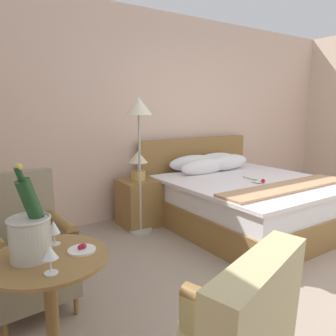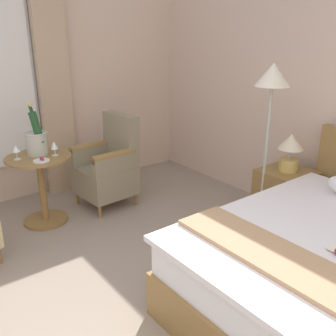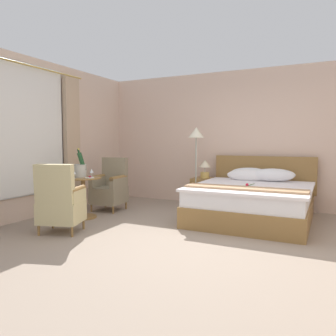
{
  "view_description": "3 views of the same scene",
  "coord_description": "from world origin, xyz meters",
  "px_view_note": "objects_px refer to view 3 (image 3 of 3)",
  "views": [
    {
      "loc": [
        -2.75,
        -1.24,
        1.47
      ],
      "look_at": [
        -1.06,
        1.3,
        0.92
      ],
      "focal_mm": 35.0,
      "sensor_mm": 36.0,
      "label": 1
    },
    {
      "loc": [
        1.14,
        -0.68,
        1.83
      ],
      "look_at": [
        -0.87,
        0.87,
        0.92
      ],
      "focal_mm": 40.0,
      "sensor_mm": 36.0,
      "label": 2
    },
    {
      "loc": [
        1.41,
        -3.94,
        1.32
      ],
      "look_at": [
        -1.05,
        1.05,
        0.87
      ],
      "focal_mm": 35.0,
      "sensor_mm": 36.0,
      "label": 3
    }
  ],
  "objects_px": {
    "wine_glass_near_bucket": "(74,172)",
    "wine_glass_near_edge": "(92,171)",
    "bedside_lamp": "(205,167)",
    "side_table_round": "(83,195)",
    "nightstand": "(205,192)",
    "armchair_facing_bed": "(60,202)",
    "floor_lamp_brass": "(196,142)",
    "snack_plate": "(90,177)",
    "bed": "(253,200)",
    "armchair_by_window": "(110,187)",
    "champagne_bucket": "(81,169)"
  },
  "relations": [
    {
      "from": "side_table_round",
      "to": "floor_lamp_brass",
      "type": "bearing_deg",
      "value": 48.53
    },
    {
      "from": "armchair_by_window",
      "to": "armchair_facing_bed",
      "type": "relative_size",
      "value": 1.0
    },
    {
      "from": "wine_glass_near_edge",
      "to": "snack_plate",
      "type": "bearing_deg",
      "value": -59.72
    },
    {
      "from": "bedside_lamp",
      "to": "champagne_bucket",
      "type": "height_order",
      "value": "champagne_bucket"
    },
    {
      "from": "floor_lamp_brass",
      "to": "armchair_facing_bed",
      "type": "bearing_deg",
      "value": -113.39
    },
    {
      "from": "side_table_round",
      "to": "wine_glass_near_bucket",
      "type": "bearing_deg",
      "value": -99.43
    },
    {
      "from": "side_table_round",
      "to": "wine_glass_near_bucket",
      "type": "relative_size",
      "value": 5.08
    },
    {
      "from": "bed",
      "to": "armchair_by_window",
      "type": "bearing_deg",
      "value": -171.44
    },
    {
      "from": "snack_plate",
      "to": "wine_glass_near_edge",
      "type": "bearing_deg",
      "value": 120.28
    },
    {
      "from": "armchair_facing_bed",
      "to": "armchair_by_window",
      "type": "bearing_deg",
      "value": 101.27
    },
    {
      "from": "bed",
      "to": "side_table_round",
      "type": "xyz_separation_m",
      "value": [
        -2.67,
        -1.15,
        0.05
      ]
    },
    {
      "from": "bedside_lamp",
      "to": "floor_lamp_brass",
      "type": "distance_m",
      "value": 0.56
    },
    {
      "from": "armchair_by_window",
      "to": "side_table_round",
      "type": "bearing_deg",
      "value": -91.29
    },
    {
      "from": "bed",
      "to": "wine_glass_near_edge",
      "type": "bearing_deg",
      "value": -158.79
    },
    {
      "from": "floor_lamp_brass",
      "to": "snack_plate",
      "type": "bearing_deg",
      "value": -127.43
    },
    {
      "from": "nightstand",
      "to": "wine_glass_near_bucket",
      "type": "relative_size",
      "value": 4.23
    },
    {
      "from": "floor_lamp_brass",
      "to": "wine_glass_near_bucket",
      "type": "bearing_deg",
      "value": -128.98
    },
    {
      "from": "snack_plate",
      "to": "armchair_by_window",
      "type": "bearing_deg",
      "value": 101.26
    },
    {
      "from": "snack_plate",
      "to": "nightstand",
      "type": "bearing_deg",
      "value": 54.01
    },
    {
      "from": "floor_lamp_brass",
      "to": "side_table_round",
      "type": "bearing_deg",
      "value": -131.47
    },
    {
      "from": "bed",
      "to": "armchair_facing_bed",
      "type": "xyz_separation_m",
      "value": [
        -2.32,
        -2.05,
        0.11
      ]
    },
    {
      "from": "snack_plate",
      "to": "armchair_facing_bed",
      "type": "bearing_deg",
      "value": -78.72
    },
    {
      "from": "wine_glass_near_edge",
      "to": "snack_plate",
      "type": "relative_size",
      "value": 0.94
    },
    {
      "from": "floor_lamp_brass",
      "to": "armchair_facing_bed",
      "type": "height_order",
      "value": "floor_lamp_brass"
    },
    {
      "from": "bedside_lamp",
      "to": "armchair_by_window",
      "type": "distance_m",
      "value": 1.93
    },
    {
      "from": "bedside_lamp",
      "to": "side_table_round",
      "type": "bearing_deg",
      "value": -129.67
    },
    {
      "from": "wine_glass_near_edge",
      "to": "side_table_round",
      "type": "bearing_deg",
      "value": -116.8
    },
    {
      "from": "snack_plate",
      "to": "armchair_facing_bed",
      "type": "height_order",
      "value": "armchair_facing_bed"
    },
    {
      "from": "wine_glass_near_bucket",
      "to": "wine_glass_near_edge",
      "type": "height_order",
      "value": "wine_glass_near_edge"
    },
    {
      "from": "wine_glass_near_bucket",
      "to": "snack_plate",
      "type": "height_order",
      "value": "wine_glass_near_bucket"
    },
    {
      "from": "floor_lamp_brass",
      "to": "wine_glass_near_edge",
      "type": "xyz_separation_m",
      "value": [
        -1.37,
        -1.49,
        -0.5
      ]
    },
    {
      "from": "nightstand",
      "to": "armchair_facing_bed",
      "type": "bearing_deg",
      "value": -113.44
    },
    {
      "from": "bedside_lamp",
      "to": "champagne_bucket",
      "type": "xyz_separation_m",
      "value": [
        -1.62,
        -1.84,
        0.05
      ]
    },
    {
      "from": "wine_glass_near_edge",
      "to": "wine_glass_near_bucket",
      "type": "bearing_deg",
      "value": -107.32
    },
    {
      "from": "nightstand",
      "to": "wine_glass_near_bucket",
      "type": "bearing_deg",
      "value": -127.54
    },
    {
      "from": "wine_glass_near_bucket",
      "to": "armchair_by_window",
      "type": "bearing_deg",
      "value": 87.06
    },
    {
      "from": "snack_plate",
      "to": "armchair_facing_bed",
      "type": "xyz_separation_m",
      "value": [
        0.17,
        -0.88,
        -0.27
      ]
    },
    {
      "from": "floor_lamp_brass",
      "to": "armchair_by_window",
      "type": "relative_size",
      "value": 1.58
    },
    {
      "from": "bedside_lamp",
      "to": "armchair_facing_bed",
      "type": "relative_size",
      "value": 0.36
    },
    {
      "from": "wine_glass_near_bucket",
      "to": "armchair_facing_bed",
      "type": "xyz_separation_m",
      "value": [
        0.38,
        -0.72,
        -0.36
      ]
    },
    {
      "from": "snack_plate",
      "to": "armchair_by_window",
      "type": "distance_m",
      "value": 0.84
    },
    {
      "from": "nightstand",
      "to": "wine_glass_near_edge",
      "type": "height_order",
      "value": "wine_glass_near_edge"
    },
    {
      "from": "bed",
      "to": "bedside_lamp",
      "type": "relative_size",
      "value": 5.79
    },
    {
      "from": "bed",
      "to": "floor_lamp_brass",
      "type": "relative_size",
      "value": 1.32
    },
    {
      "from": "bedside_lamp",
      "to": "snack_plate",
      "type": "bearing_deg",
      "value": -125.99
    },
    {
      "from": "nightstand",
      "to": "bedside_lamp",
      "type": "xyz_separation_m",
      "value": [
        -0.0,
        -0.0,
        0.51
      ]
    },
    {
      "from": "nightstand",
      "to": "wine_glass_near_bucket",
      "type": "distance_m",
      "value": 2.64
    },
    {
      "from": "bed",
      "to": "armchair_by_window",
      "type": "height_order",
      "value": "bed"
    },
    {
      "from": "side_table_round",
      "to": "wine_glass_near_bucket",
      "type": "height_order",
      "value": "wine_glass_near_bucket"
    },
    {
      "from": "champagne_bucket",
      "to": "snack_plate",
      "type": "distance_m",
      "value": 0.28
    }
  ]
}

